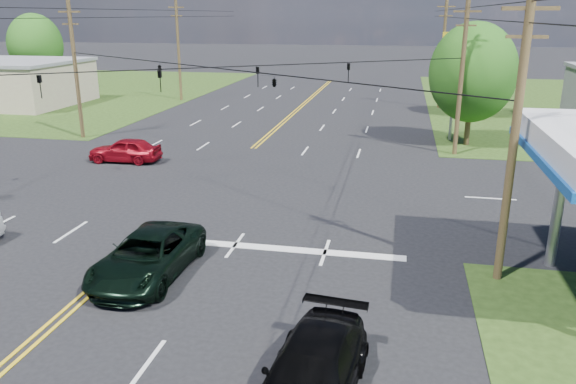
% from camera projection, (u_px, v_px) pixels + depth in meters
% --- Properties ---
extents(ground, '(280.00, 280.00, 0.00)m').
position_uv_depth(ground, '(215.00, 182.00, 29.82)').
color(ground, black).
rests_on(ground, ground).
extents(grass_nw, '(46.00, 48.00, 0.03)m').
position_uv_depth(grass_nw, '(19.00, 90.00, 66.30)').
color(grass_nw, '#233A12').
rests_on(grass_nw, ground).
extents(stop_bar, '(10.00, 0.50, 0.02)m').
position_uv_depth(stop_bar, '(273.00, 249.00, 21.41)').
color(stop_bar, silver).
rests_on(stop_bar, ground).
extents(pole_se, '(1.60, 0.28, 9.50)m').
position_uv_depth(pole_se, '(515.00, 136.00, 17.48)').
color(pole_se, '#49381F').
rests_on(pole_se, ground).
extents(pole_nw, '(1.60, 0.28, 9.50)m').
position_uv_depth(pole_nw, '(76.00, 69.00, 39.19)').
color(pole_nw, '#49381F').
rests_on(pole_nw, ground).
extents(pole_ne, '(1.60, 0.28, 9.50)m').
position_uv_depth(pole_ne, '(461.00, 76.00, 34.30)').
color(pole_ne, '#49381F').
rests_on(pole_ne, ground).
extents(pole_left_far, '(1.60, 0.28, 10.00)m').
position_uv_depth(pole_left_far, '(178.00, 49.00, 56.86)').
color(pole_left_far, '#49381F').
rests_on(pole_left_far, ground).
extents(pole_right_far, '(1.60, 0.28, 10.00)m').
position_uv_depth(pole_right_far, '(443.00, 52.00, 51.98)').
color(pole_right_far, '#49381F').
rests_on(pole_right_far, ground).
extents(span_wire_signals, '(26.00, 18.00, 1.13)m').
position_uv_depth(span_wire_signals, '(210.00, 67.00, 28.01)').
color(span_wire_signals, black).
rests_on(span_wire_signals, ground).
extents(power_lines, '(26.04, 100.00, 0.64)m').
position_uv_depth(power_lines, '(193.00, 13.00, 25.35)').
color(power_lines, black).
rests_on(power_lines, ground).
extents(tree_right_a, '(5.70, 5.70, 8.18)m').
position_uv_depth(tree_right_a, '(473.00, 73.00, 36.93)').
color(tree_right_a, '#49381F').
rests_on(tree_right_a, ground).
extents(tree_right_b, '(4.94, 4.94, 7.09)m').
position_uv_depth(tree_right_b, '(487.00, 67.00, 47.87)').
color(tree_right_b, '#49381F').
rests_on(tree_right_b, ground).
extents(tree_far_l, '(6.08, 6.08, 8.72)m').
position_uv_depth(tree_far_l, '(35.00, 45.00, 64.16)').
color(tree_far_l, '#49381F').
rests_on(tree_far_l, ground).
extents(pickup_dkgreen, '(2.57, 5.42, 1.50)m').
position_uv_depth(pickup_dkgreen, '(148.00, 256.00, 18.95)').
color(pickup_dkgreen, black).
rests_on(pickup_dkgreen, ground).
extents(suv_black, '(2.57, 5.23, 1.46)m').
position_uv_depth(suv_black, '(312.00, 375.00, 12.72)').
color(suv_black, black).
rests_on(suv_black, ground).
extents(sedan_red, '(4.36, 1.89, 1.46)m').
position_uv_depth(sedan_red, '(125.00, 150.00, 33.80)').
color(sedan_red, maroon).
rests_on(sedan_red, ground).
extents(polesign_ne, '(2.06, 0.69, 7.48)m').
position_uv_depth(polesign_ne, '(457.00, 57.00, 38.09)').
color(polesign_ne, '#A5A5AA').
rests_on(polesign_ne, ground).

